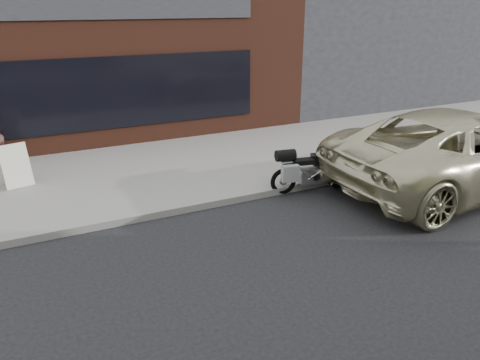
{
  "coord_description": "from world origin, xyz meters",
  "views": [
    {
      "loc": [
        -3.88,
        -4.36,
        4.06
      ],
      "look_at": [
        -0.15,
        3.24,
        0.85
      ],
      "focal_mm": 35.0,
      "sensor_mm": 36.0,
      "label": 1
    }
  ],
  "objects": [
    {
      "name": "neighbour_building",
      "position": [
        10.0,
        14.0,
        3.0
      ],
      "size": [
        10.0,
        10.0,
        6.0
      ],
      "primitive_type": "cube",
      "color": "#2A2A2F",
      "rests_on": "ground"
    },
    {
      "name": "minivan",
      "position": [
        5.22,
        2.6,
        0.91
      ],
      "size": [
        6.56,
        3.04,
        1.82
      ],
      "primitive_type": "imported",
      "rotation": [
        0.0,
        0.0,
        1.57
      ],
      "color": "beige",
      "rests_on": "ground"
    },
    {
      "name": "motorcycle",
      "position": [
        1.87,
        3.9,
        0.54
      ],
      "size": [
        1.97,
        0.7,
        1.25
      ],
      "rotation": [
        0.0,
        0.0,
        -0.19
      ],
      "color": "black",
      "rests_on": "ground"
    },
    {
      "name": "storefront",
      "position": [
        -2.0,
        13.98,
        2.25
      ],
      "size": [
        14.0,
        10.07,
        4.5
      ],
      "color": "#5B2B1D",
      "rests_on": "ground"
    },
    {
      "name": "sandwich_sign",
      "position": [
        -4.06,
        6.88,
        0.63
      ],
      "size": [
        0.73,
        0.69,
        0.97
      ],
      "rotation": [
        0.0,
        0.0,
        0.26
      ],
      "color": "white",
      "rests_on": "near_sidewalk"
    },
    {
      "name": "near_sidewalk",
      "position": [
        0.0,
        7.0,
        0.07
      ],
      "size": [
        44.0,
        6.0,
        0.15
      ],
      "primitive_type": "cube",
      "color": "gray",
      "rests_on": "ground"
    },
    {
      "name": "ground",
      "position": [
        0.0,
        0.0,
        0.0
      ],
      "size": [
        120.0,
        120.0,
        0.0
      ],
      "primitive_type": "plane",
      "color": "black",
      "rests_on": "ground"
    }
  ]
}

